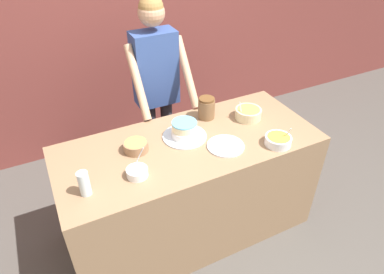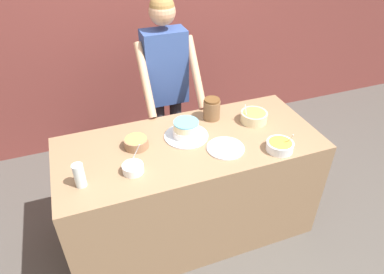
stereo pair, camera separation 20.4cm
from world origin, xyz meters
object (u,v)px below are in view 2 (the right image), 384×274
(cake, at_px, (186,130))
(frosting_bowl_orange, at_px, (280,146))
(person_baker, at_px, (166,76))
(ceramic_plate, at_px, (226,148))
(frosting_bowl_olive, at_px, (254,116))
(stoneware_jar, at_px, (212,109))
(drinking_glass, at_px, (79,175))
(frosting_bowl_white, at_px, (133,168))
(frosting_bowl_yellow, at_px, (136,142))

(cake, xyz_separation_m, frosting_bowl_orange, (0.55, -0.37, -0.02))
(cake, relative_size, frosting_bowl_orange, 1.73)
(person_baker, distance_m, frosting_bowl_orange, 1.14)
(frosting_bowl_orange, bearing_deg, ceramic_plate, 157.99)
(frosting_bowl_olive, distance_m, stoneware_jar, 0.33)
(person_baker, relative_size, drinking_glass, 10.95)
(cake, bearing_deg, stoneware_jar, 31.46)
(frosting_bowl_white, relative_size, frosting_bowl_olive, 0.92)
(frosting_bowl_orange, relative_size, stoneware_jar, 1.09)
(cake, distance_m, frosting_bowl_orange, 0.66)
(drinking_glass, bearing_deg, frosting_bowl_yellow, 33.72)
(frosting_bowl_white, distance_m, frosting_bowl_yellow, 0.26)
(frosting_bowl_orange, bearing_deg, drinking_glass, 175.13)
(drinking_glass, distance_m, ceramic_plate, 0.97)
(person_baker, relative_size, frosting_bowl_white, 9.21)
(person_baker, relative_size, cake, 5.41)
(person_baker, bearing_deg, drinking_glass, -131.59)
(person_baker, distance_m, ceramic_plate, 0.91)
(drinking_glass, height_order, stoneware_jar, stoneware_jar)
(person_baker, height_order, frosting_bowl_yellow, person_baker)
(frosting_bowl_white, relative_size, frosting_bowl_yellow, 1.11)
(person_baker, xyz_separation_m, drinking_glass, (-0.81, -0.91, -0.10))
(stoneware_jar, bearing_deg, frosting_bowl_white, -149.88)
(frosting_bowl_white, xyz_separation_m, frosting_bowl_olive, (0.99, 0.26, 0.01))
(ceramic_plate, distance_m, stoneware_jar, 0.41)
(cake, height_order, ceramic_plate, cake)
(person_baker, bearing_deg, frosting_bowl_olive, -51.79)
(frosting_bowl_orange, bearing_deg, stoneware_jar, 117.47)
(frosting_bowl_orange, distance_m, frosting_bowl_olive, 0.38)
(person_baker, bearing_deg, stoneware_jar, -65.90)
(person_baker, distance_m, frosting_bowl_olive, 0.83)
(frosting_bowl_white, bearing_deg, frosting_bowl_yellow, 72.83)
(frosting_bowl_olive, relative_size, stoneware_jar, 1.19)
(frosting_bowl_white, xyz_separation_m, ceramic_plate, (0.65, 0.01, -0.03))
(frosting_bowl_yellow, relative_size, stoneware_jar, 1.00)
(frosting_bowl_white, relative_size, drinking_glass, 1.19)
(ceramic_plate, xyz_separation_m, stoneware_jar, (0.06, 0.40, 0.08))
(person_baker, bearing_deg, ceramic_plate, -80.03)
(frosting_bowl_orange, xyz_separation_m, stoneware_jar, (-0.28, 0.53, 0.05))
(frosting_bowl_orange, xyz_separation_m, frosting_bowl_olive, (0.01, 0.38, 0.01))
(frosting_bowl_yellow, distance_m, ceramic_plate, 0.62)
(stoneware_jar, bearing_deg, frosting_bowl_yellow, -165.82)
(drinking_glass, bearing_deg, frosting_bowl_white, 2.34)
(cake, distance_m, ceramic_plate, 0.31)
(frosting_bowl_white, distance_m, drinking_glass, 0.32)
(person_baker, xyz_separation_m, frosting_bowl_white, (-0.49, -0.90, -0.15))
(stoneware_jar, bearing_deg, frosting_bowl_olive, -28.16)
(stoneware_jar, bearing_deg, drinking_glass, -157.57)
(ceramic_plate, bearing_deg, frosting_bowl_white, -178.80)
(ceramic_plate, bearing_deg, frosting_bowl_orange, -22.01)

